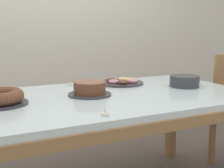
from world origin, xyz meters
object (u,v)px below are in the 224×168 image
object	(u,v)px
pastry_platter	(121,82)
plate_stack	(184,81)
tealight_left_edge	(105,114)
tealight_right_edge	(1,93)
cake_chocolate_round	(90,89)
tealight_centre	(83,85)
tealight_near_front	(70,84)

from	to	relation	value
pastry_platter	plate_stack	world-z (taller)	plate_stack
tealight_left_edge	tealight_right_edge	xyz separation A→B (m)	(-0.37, 0.73, 0.00)
plate_stack	tealight_right_edge	distance (m)	1.24
cake_chocolate_round	plate_stack	xyz separation A→B (m)	(0.72, -0.03, 0.00)
pastry_platter	tealight_centre	bearing A→B (deg)	172.69
plate_stack	tealight_centre	bearing A→B (deg)	151.69
tealight_left_edge	tealight_right_edge	distance (m)	0.82
pastry_platter	tealight_left_edge	bearing A→B (deg)	-123.02
pastry_platter	tealight_right_edge	distance (m)	0.86
tealight_right_edge	pastry_platter	bearing A→B (deg)	1.25
pastry_platter	tealight_left_edge	world-z (taller)	pastry_platter
plate_stack	tealight_near_front	xyz separation A→B (m)	(-0.72, 0.40, -0.03)
plate_stack	tealight_left_edge	distance (m)	0.94
tealight_near_front	tealight_right_edge	xyz separation A→B (m)	(-0.49, -0.11, 0.00)
tealight_near_front	tealight_centre	bearing A→B (deg)	-32.12
plate_stack	tealight_centre	distance (m)	0.73
tealight_centre	tealight_right_edge	xyz separation A→B (m)	(-0.57, -0.06, 0.00)
cake_chocolate_round	tealight_centre	size ratio (longest dim) A/B	6.72
tealight_centre	plate_stack	bearing A→B (deg)	-28.31
tealight_centre	tealight_right_edge	distance (m)	0.57
cake_chocolate_round	plate_stack	distance (m)	0.72
pastry_platter	tealight_right_edge	size ratio (longest dim) A/B	8.61
pastry_platter	tealight_right_edge	world-z (taller)	pastry_platter
tealight_left_edge	tealight_near_front	bearing A→B (deg)	82.33
cake_chocolate_round	tealight_left_edge	size ratio (longest dim) A/B	6.72
tealight_centre	tealight_near_front	size ratio (longest dim) A/B	1.00
tealight_near_front	tealight_left_edge	size ratio (longest dim) A/B	1.00
pastry_platter	plate_stack	distance (m)	0.47
cake_chocolate_round	tealight_left_edge	world-z (taller)	cake_chocolate_round
cake_chocolate_round	tealight_near_front	xyz separation A→B (m)	(-0.00, 0.37, -0.03)
pastry_platter	cake_chocolate_round	bearing A→B (deg)	-142.90
cake_chocolate_round	tealight_centre	bearing A→B (deg)	75.89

